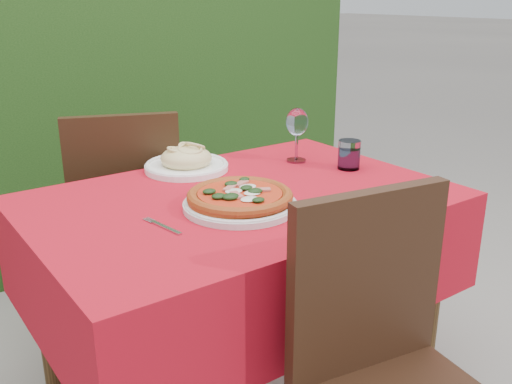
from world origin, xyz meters
TOP-DOWN VIEW (x-y plane):
  - hedge at (0.00, 1.55)m, footprint 3.20×0.55m
  - dining_table at (0.00, 0.00)m, footprint 1.26×0.86m
  - chair_near at (-0.03, -0.64)m, footprint 0.48×0.48m
  - chair_far at (-0.11, 0.65)m, footprint 0.54×0.54m
  - pizza_plate at (-0.07, -0.09)m, footprint 0.34×0.34m
  - pasta_plate at (-0.01, 0.33)m, footprint 0.29×0.29m
  - water_glass at (0.46, 0.01)m, footprint 0.08×0.08m
  - wine_glass at (0.37, 0.19)m, footprint 0.08×0.08m
  - fork at (-0.31, -0.10)m, footprint 0.05×0.17m

SIDE VIEW (x-z plane):
  - chair_near at x=-0.03m, z-range 0.07..0.98m
  - chair_far at x=-0.11m, z-range 0.07..0.99m
  - dining_table at x=0.00m, z-range 0.22..0.97m
  - fork at x=-0.31m, z-range 0.75..0.75m
  - pizza_plate at x=-0.07m, z-range 0.75..0.81m
  - pasta_plate at x=-0.01m, z-range 0.74..0.82m
  - water_glass at x=0.46m, z-range 0.74..0.84m
  - wine_glass at x=0.37m, z-range 0.79..0.98m
  - hedge at x=0.00m, z-range 0.03..1.81m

